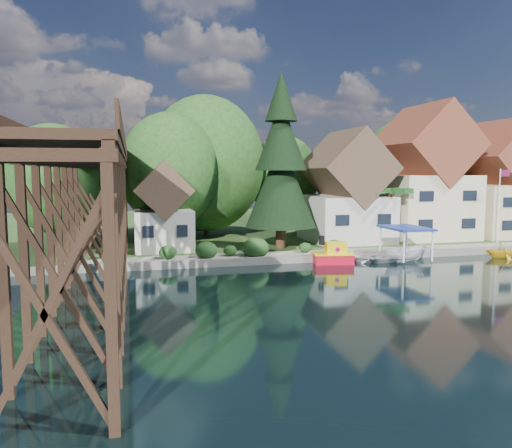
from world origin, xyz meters
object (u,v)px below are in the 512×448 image
object	(u,v)px
tugboat	(334,255)
house_center	(424,181)
palm_tree	(391,192)
boat_canopy	(405,247)
boat_yellow	(502,249)
shed	(163,212)
house_right	(500,187)
trestle_bridge	(96,202)
conifer	(281,164)
boat_white_a	(376,258)
house_left	(346,194)
flagpole	(500,198)

from	to	relation	value
tugboat	house_center	bearing A→B (deg)	34.07
house_center	palm_tree	world-z (taller)	house_center
tugboat	boat_canopy	size ratio (longest dim) A/B	0.77
boat_canopy	boat_yellow	distance (m)	9.05
house_center	shed	bearing A→B (deg)	-175.76
house_center	house_right	world-z (taller)	house_center
trestle_bridge	tugboat	size ratio (longest dim) A/B	12.82
palm_tree	tugboat	world-z (taller)	palm_tree
house_center	palm_tree	distance (m)	7.41
conifer	boat_yellow	bearing A→B (deg)	-21.35
shed	boat_white_a	distance (m)	18.67
house_right	shed	distance (m)	36.08
trestle_bridge	house_left	xyz separation A→B (m)	(23.00, 10.83, -0.21)
house_left	shed	size ratio (longest dim) A/B	1.40
palm_tree	tugboat	xyz separation A→B (m)	(-7.95, -5.33, -4.74)
conifer	flagpole	size ratio (longest dim) A/B	2.19
house_left	tugboat	distance (m)	11.20
shed	boat_white_a	bearing A→B (deg)	-24.52
boat_yellow	house_left	bearing A→B (deg)	63.26
house_center	palm_tree	xyz separation A→B (m)	(-6.06, -4.14, -0.98)
conifer	boat_canopy	distance (m)	12.85
boat_canopy	house_right	bearing A→B (deg)	29.20
trestle_bridge	palm_tree	size ratio (longest dim) A/B	7.81
trestle_bridge	flagpole	distance (m)	37.24
house_center	flagpole	distance (m)	7.51
trestle_bridge	boat_canopy	distance (m)	24.52
palm_tree	boat_canopy	distance (m)	7.38
boat_canopy	conifer	bearing A→B (deg)	143.71
trestle_bridge	boat_white_a	xyz separation A→B (m)	(21.69, 1.71, -4.99)
flagpole	boat_white_a	size ratio (longest dim) A/B	2.05
house_left	flagpole	world-z (taller)	house_left
boat_canopy	house_center	bearing A→B (deg)	51.60
conifer	tugboat	bearing A→B (deg)	-66.20
house_left	boat_yellow	distance (m)	14.87
shed	boat_yellow	xyz separation A→B (m)	(28.15, -8.44, -3.10)
trestle_bridge	shed	world-z (taller)	trestle_bridge
trestle_bridge	house_right	distance (m)	42.41
house_left	boat_canopy	distance (m)	10.27
tugboat	boat_white_a	size ratio (longest dim) A/B	0.99
palm_tree	trestle_bridge	bearing A→B (deg)	-164.51
flagpole	boat_yellow	world-z (taller)	flagpole
trestle_bridge	flagpole	size ratio (longest dim) A/B	6.18
shed	boat_canopy	size ratio (longest dim) A/B	1.76
palm_tree	house_left	bearing A→B (deg)	128.89
boat_white_a	palm_tree	bearing A→B (deg)	-10.98
house_center	conifer	size ratio (longest dim) A/B	0.89
shed	boat_yellow	size ratio (longest dim) A/B	2.83
boat_canopy	boat_yellow	size ratio (longest dim) A/B	1.61
palm_tree	boat_yellow	bearing A→B (deg)	-41.11
tugboat	boat_canopy	distance (m)	6.18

